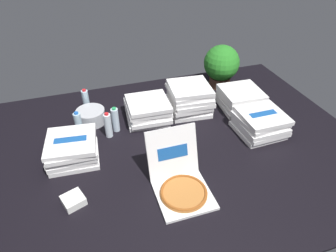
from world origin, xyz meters
TOP-DOWN VIEW (x-y plane):
  - ground_plane at (0.00, 0.00)m, footprint 3.20×2.40m
  - open_pizza_box at (-0.14, -0.48)m, footprint 0.38×0.51m
  - pizza_stack_right_far at (0.81, 0.36)m, footprint 0.41×0.41m
  - pizza_stack_left_mid at (0.30, 0.47)m, footprint 0.42×0.43m
  - pizza_stack_center_far at (-0.84, 0.10)m, footprint 0.42×0.43m
  - pizza_stack_right_mid at (-0.13, 0.46)m, footprint 0.42×0.43m
  - pizza_stack_center_near at (0.77, -0.06)m, footprint 0.41×0.42m
  - ice_bucket at (-0.65, 0.57)m, footprint 0.27×0.27m
  - water_bottle_0 at (-0.45, 0.37)m, footprint 0.06×0.06m
  - water_bottle_1 at (-0.67, 0.78)m, footprint 0.06×0.06m
  - water_bottle_2 at (-0.77, 0.40)m, footprint 0.06×0.06m
  - water_bottle_3 at (-0.52, 0.30)m, footprint 0.06×0.06m
  - potted_plant at (0.81, 0.84)m, footprint 0.39×0.39m
  - napkin_pile at (-0.88, -0.37)m, footprint 0.18×0.18m

SIDE VIEW (x-z plane):
  - ground_plane at x=0.00m, z-range -0.02..0.00m
  - napkin_pile at x=-0.88m, z-range 0.00..0.06m
  - ice_bucket at x=-0.65m, z-range 0.00..0.13m
  - open_pizza_box at x=-0.14m, z-range -0.12..0.26m
  - pizza_stack_right_far at x=0.81m, z-range 0.00..0.20m
  - pizza_stack_right_mid at x=-0.13m, z-range 0.00..0.20m
  - pizza_stack_center_near at x=0.77m, z-range 0.00..0.20m
  - pizza_stack_center_far at x=-0.84m, z-range 0.00..0.20m
  - water_bottle_0 at x=-0.45m, z-range -0.01..0.24m
  - water_bottle_1 at x=-0.67m, z-range -0.01..0.24m
  - water_bottle_2 at x=-0.77m, z-range -0.01..0.24m
  - water_bottle_3 at x=-0.52m, z-range -0.01..0.24m
  - pizza_stack_left_mid at x=0.30m, z-range 0.00..0.27m
  - potted_plant at x=0.81m, z-range 0.02..0.50m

